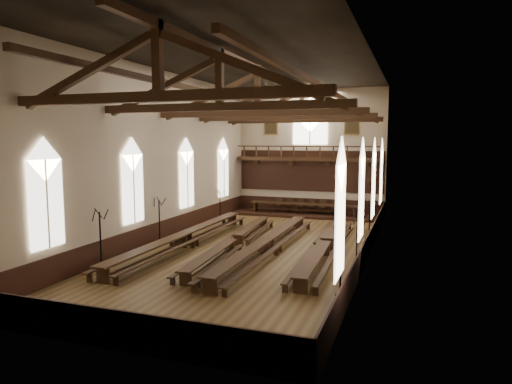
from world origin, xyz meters
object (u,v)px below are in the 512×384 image
at_px(refectory_row_c, 266,242).
at_px(refectory_row_b, 234,240).
at_px(candelabrum_right_near, 340,275).
at_px(candelabrum_right_far, 369,225).
at_px(dais, 303,215).
at_px(high_table, 303,205).
at_px(refectory_row_d, 325,243).
at_px(candelabrum_left_mid, 160,230).
at_px(candelabrum_right_mid, 357,249).
at_px(refectory_row_a, 184,236).
at_px(candelabrum_left_near, 101,251).
at_px(candelabrum_left_far, 220,211).

bearing_deg(refectory_row_c, refectory_row_b, 173.45).
xyz_separation_m(candelabrum_right_near, candelabrum_right_far, (0.00, 11.49, -0.13)).
xyz_separation_m(refectory_row_c, dais, (-0.92, 12.25, -0.48)).
bearing_deg(high_table, refectory_row_d, -70.91).
relative_size(high_table, candelabrum_left_mid, 3.12).
relative_size(refectory_row_c, candelabrum_right_mid, 6.22).
bearing_deg(candelabrum_right_mid, refectory_row_d, 140.35).
relative_size(high_table, candelabrum_right_far, 3.69).
bearing_deg(refectory_row_d, dais, 109.09).
bearing_deg(high_table, candelabrum_right_far, -47.83).
distance_m(refectory_row_a, refectory_row_d, 7.86).
xyz_separation_m(refectory_row_a, candelabrum_right_near, (9.57, -5.38, 0.25)).
bearing_deg(candelabrum_left_near, refectory_row_a, 73.76).
relative_size(refectory_row_a, high_table, 1.74).
bearing_deg(refectory_row_c, refectory_row_a, -178.40).
relative_size(dais, high_table, 1.33).
xyz_separation_m(candelabrum_right_mid, candelabrum_right_far, (-0.00, 6.42, -0.01)).
xyz_separation_m(dais, candelabrum_right_mid, (5.68, -12.69, 0.63)).
height_order(refectory_row_a, refectory_row_b, refectory_row_a).
bearing_deg(candelabrum_left_near, candelabrum_right_near, -0.70).
height_order(candelabrum_right_near, candelabrum_right_mid, candelabrum_right_near).
bearing_deg(candelabrum_left_far, high_table, 35.86).
bearing_deg(refectory_row_a, candelabrum_right_near, -29.31).
bearing_deg(refectory_row_c, refectory_row_d, 19.56).
relative_size(refectory_row_b, candelabrum_left_far, 5.99).
distance_m(dais, high_table, 0.77).
relative_size(refectory_row_c, refectory_row_d, 1.03).
distance_m(high_table, candelabrum_right_mid, 13.91).
relative_size(refectory_row_b, refectory_row_d, 0.97).
xyz_separation_m(refectory_row_c, refectory_row_d, (2.96, 1.05, -0.04)).
relative_size(refectory_row_d, dais, 1.25).
height_order(refectory_row_b, high_table, high_table).
height_order(refectory_row_a, dais, refectory_row_a).
bearing_deg(candelabrum_right_mid, refectory_row_b, 174.30).
xyz_separation_m(refectory_row_c, candelabrum_right_mid, (4.77, -0.45, 0.15)).
xyz_separation_m(refectory_row_a, high_table, (3.89, 12.38, 0.28)).
height_order(refectory_row_a, candelabrum_right_far, candelabrum_right_far).
bearing_deg(candelabrum_left_near, candelabrum_left_mid, 90.00).
distance_m(dais, candelabrum_left_near, 18.45).
height_order(candelabrum_left_near, candelabrum_right_near, candelabrum_left_near).
bearing_deg(dais, candelabrum_right_mid, -65.89).
xyz_separation_m(high_table, candelabrum_right_far, (5.68, -6.27, -0.16)).
bearing_deg(candelabrum_right_near, candelabrum_left_mid, 154.49).
xyz_separation_m(dais, high_table, (0.00, 0.00, 0.77)).
height_order(refectory_row_a, candelabrum_left_near, candelabrum_left_near).
relative_size(refectory_row_a, refectory_row_b, 1.07).
distance_m(refectory_row_b, refectory_row_d, 4.98).
distance_m(refectory_row_a, candelabrum_left_far, 8.60).
height_order(high_table, candelabrum_left_mid, candelabrum_left_mid).
distance_m(candelabrum_left_near, candelabrum_left_mid, 5.16).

